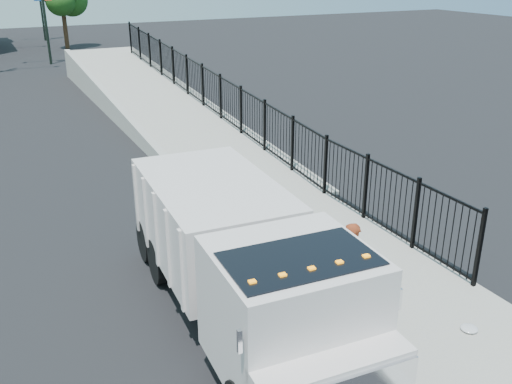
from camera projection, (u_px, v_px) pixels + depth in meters
name	position (u px, v px, depth m)	size (l,w,h in m)	color
ground	(287.00, 285.00, 12.70)	(120.00, 120.00, 0.00)	black
sidewalk	(415.00, 306.00, 11.81)	(3.55, 12.00, 0.12)	#9E998E
curb	(337.00, 330.00, 11.01)	(0.30, 12.00, 0.16)	#ADAAA3
ramp	(160.00, 115.00, 26.86)	(3.95, 24.00, 1.70)	#9E998E
iron_fence	(221.00, 111.00, 23.79)	(0.10, 28.00, 1.80)	black
truck	(244.00, 259.00, 10.72)	(2.90, 7.87, 2.66)	black
worker	(352.00, 262.00, 11.62)	(0.64, 0.42, 1.76)	maroon
debris	(469.00, 328.00, 10.93)	(0.33, 0.33, 0.08)	silver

